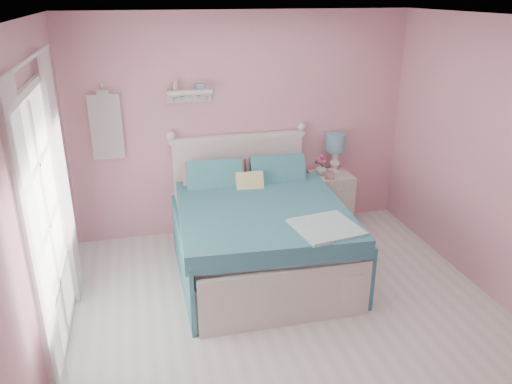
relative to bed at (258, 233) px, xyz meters
name	(u,v)px	position (x,y,z in m)	size (l,w,h in m)	color
floor	(300,334)	(0.07, -1.20, -0.41)	(4.50, 4.50, 0.00)	beige
room_shell	(307,162)	(0.07, -1.20, 1.17)	(4.50, 4.50, 4.50)	pink
bed	(258,233)	(0.00, 0.00, 0.00)	(1.75, 2.14, 1.22)	silver
nightstand	(330,200)	(1.13, 0.80, -0.06)	(0.48, 0.47, 0.69)	beige
table_lamp	(336,145)	(1.20, 0.89, 0.62)	(0.24, 0.24, 0.48)	white
vase	(321,169)	(0.99, 0.82, 0.36)	(0.15, 0.15, 0.15)	silver
teacup	(330,175)	(1.05, 0.65, 0.33)	(0.11, 0.11, 0.09)	pink
roses	(321,160)	(0.99, 0.81, 0.47)	(0.14, 0.11, 0.12)	#D94A84
wall_shelf	(189,93)	(-0.55, 0.99, 1.32)	(0.50, 0.15, 0.25)	silver
hanging_dress	(106,127)	(-1.48, 0.98, 0.99)	(0.34, 0.03, 0.72)	white
french_door	(48,228)	(-1.90, -0.80, 0.66)	(0.04, 1.32, 2.16)	silver
curtain_near	(37,262)	(-1.84, -1.54, 0.77)	(0.04, 0.40, 2.32)	white
curtain_far	(63,181)	(-1.84, -0.05, 0.77)	(0.04, 0.40, 2.32)	white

